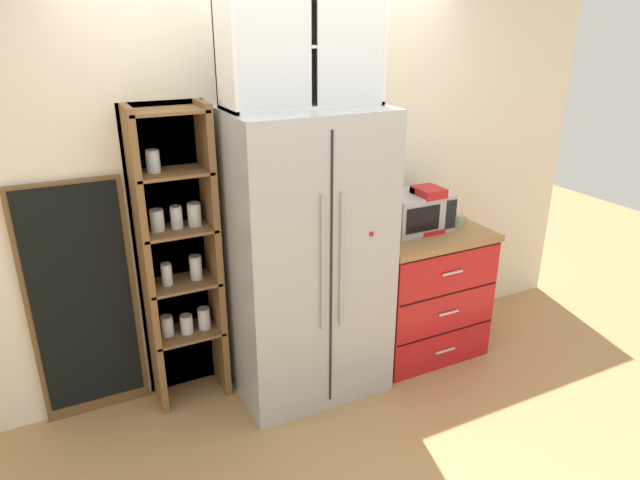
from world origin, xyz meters
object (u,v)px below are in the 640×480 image
object	(u,v)px
refrigerator	(306,256)
microwave	(416,211)
bottle_cobalt	(428,217)
mug_sage	(459,221)
coffee_maker	(425,208)
chalkboard_menu	(83,303)
mug_navy	(382,232)

from	to	relation	value
refrigerator	microwave	distance (m)	0.89
microwave	bottle_cobalt	distance (m)	0.10
mug_sage	microwave	bearing A→B (deg)	161.60
coffee_maker	bottle_cobalt	world-z (taller)	coffee_maker
microwave	chalkboard_menu	bearing A→B (deg)	173.43
refrigerator	mug_sage	size ratio (longest dim) A/B	16.97
mug_sage	bottle_cobalt	size ratio (longest dim) A/B	0.44
coffee_maker	chalkboard_menu	world-z (taller)	chalkboard_menu
refrigerator	mug_sage	bearing A→B (deg)	-1.55
mug_sage	mug_navy	distance (m)	0.60
microwave	refrigerator	bearing A→B (deg)	-175.57
microwave	mug_sage	distance (m)	0.33
microwave	coffee_maker	world-z (taller)	coffee_maker
mug_navy	chalkboard_menu	distance (m)	1.89
refrigerator	mug_navy	distance (m)	0.57
mug_sage	mug_navy	size ratio (longest dim) A/B	0.94
mug_sage	bottle_cobalt	xyz separation A→B (m)	(-0.26, 0.02, 0.06)
microwave	mug_sage	world-z (taller)	microwave
coffee_maker	bottle_cobalt	xyz separation A→B (m)	(0.00, -0.04, -0.05)
refrigerator	mug_navy	bearing A→B (deg)	0.95
bottle_cobalt	coffee_maker	bearing A→B (deg)	90.00
microwave	coffee_maker	size ratio (longest dim) A/B	1.42
refrigerator	mug_navy	world-z (taller)	refrigerator
refrigerator	bottle_cobalt	size ratio (longest dim) A/B	7.43
refrigerator	bottle_cobalt	distance (m)	0.92
coffee_maker	chalkboard_menu	bearing A→B (deg)	172.47
coffee_maker	mug_sage	bearing A→B (deg)	-12.53
coffee_maker	mug_navy	bearing A→B (deg)	-177.35
coffee_maker	mug_navy	xyz separation A→B (m)	(-0.35, -0.02, -0.11)
chalkboard_menu	coffee_maker	bearing A→B (deg)	-7.53
mug_sage	bottle_cobalt	bearing A→B (deg)	176.24
refrigerator	microwave	size ratio (longest dim) A/B	4.14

